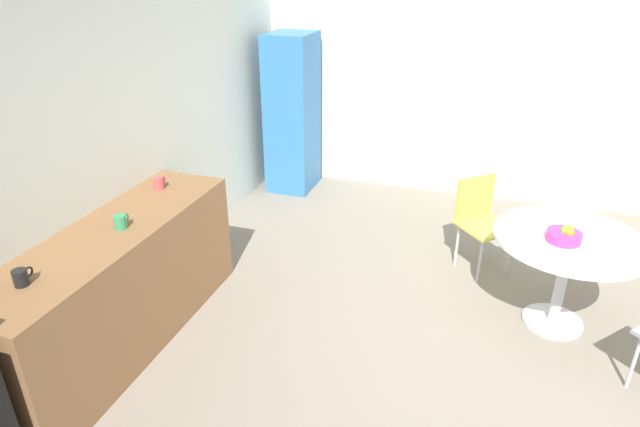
{
  "coord_description": "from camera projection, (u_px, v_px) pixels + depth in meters",
  "views": [
    {
      "loc": [
        -3.09,
        0.32,
        2.53
      ],
      "look_at": [
        0.03,
        1.37,
        0.95
      ],
      "focal_mm": 29.88,
      "sensor_mm": 36.0,
      "label": 1
    }
  ],
  "objects": [
    {
      "name": "chair_yellow",
      "position": [
        480.0,
        213.0,
        4.65
      ],
      "size": [
        0.59,
        0.59,
        0.83
      ],
      "color": "silver",
      "rests_on": "ground_plane"
    },
    {
      "name": "mug_red",
      "position": [
        159.0,
        183.0,
        4.15
      ],
      "size": [
        0.13,
        0.08,
        0.09
      ],
      "color": "#D84C4C",
      "rests_on": "counter_block"
    },
    {
      "name": "mug_green",
      "position": [
        121.0,
        222.0,
        3.54
      ],
      "size": [
        0.13,
        0.08,
        0.09
      ],
      "color": "#338C59",
      "rests_on": "counter_block"
    },
    {
      "name": "fruit_bowl",
      "position": [
        565.0,
        235.0,
        3.7
      ],
      "size": [
        0.24,
        0.24,
        0.11
      ],
      "color": "#D8338C",
      "rests_on": "round_table"
    },
    {
      "name": "wall_side_right",
      "position": [
        531.0,
        87.0,
        5.64
      ],
      "size": [
        0.1,
        6.0,
        2.6
      ],
      "primitive_type": "cube",
      "color": "silver",
      "rests_on": "ground_plane"
    },
    {
      "name": "locker_cabinet",
      "position": [
        292.0,
        114.0,
        6.16
      ],
      "size": [
        0.6,
        0.5,
        1.8
      ],
      "primitive_type": "cube",
      "color": "#3372B2",
      "rests_on": "ground_plane"
    },
    {
      "name": "mug_white",
      "position": [
        21.0,
        277.0,
        2.92
      ],
      "size": [
        0.13,
        0.08,
        0.09
      ],
      "color": "black",
      "rests_on": "counter_block"
    },
    {
      "name": "counter_block",
      "position": [
        119.0,
        288.0,
        3.72
      ],
      "size": [
        2.15,
        0.6,
        0.9
      ],
      "primitive_type": "cube",
      "color": "brown",
      "rests_on": "ground_plane"
    },
    {
      "name": "round_table",
      "position": [
        568.0,
        255.0,
        3.83
      ],
      "size": [
        1.06,
        1.06,
        0.75
      ],
      "color": "silver",
      "rests_on": "ground_plane"
    },
    {
      "name": "ground_plane",
      "position": [
        508.0,
        368.0,
        3.64
      ],
      "size": [
        6.0,
        6.0,
        0.0
      ],
      "primitive_type": "plane",
      "color": "gray"
    },
    {
      "name": "wall_back",
      "position": [
        110.0,
        142.0,
        3.94
      ],
      "size": [
        6.0,
        0.1,
        2.6
      ],
      "primitive_type": "cube",
      "color": "silver",
      "rests_on": "ground_plane"
    }
  ]
}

